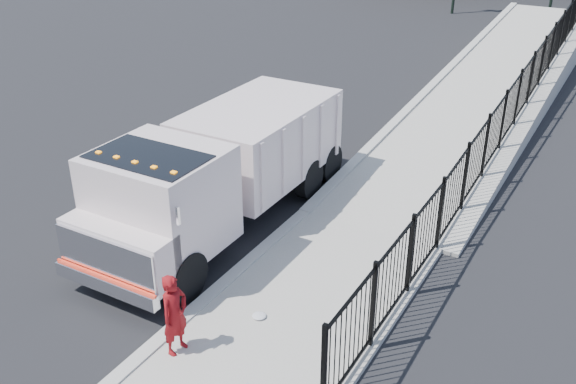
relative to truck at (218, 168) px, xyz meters
The scene contains 8 objects.
ground 3.39m from the truck, 57.05° to the right, with size 120.00×120.00×0.00m, color black.
sidewalk 5.93m from the truck, 51.76° to the right, with size 3.55×12.00×0.12m, color #9E998E.
curb 5.02m from the truck, 70.21° to the right, with size 0.30×12.00×0.16m, color #ADAAA3.
ramp 14.11m from the truck, 74.51° to the left, with size 3.95×24.00×1.70m, color #9E998E.
iron_fence 10.84m from the truck, 61.46° to the left, with size 0.10×28.00×1.80m, color black.
truck is the anchor object (origin of this frame).
worker 4.94m from the truck, 64.53° to the right, with size 0.59×0.39×1.63m, color maroon.
debris 4.32m from the truck, 44.31° to the right, with size 0.29×0.29×0.07m, color silver.
Camera 1 is at (6.90, -9.05, 8.16)m, focal length 40.00 mm.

